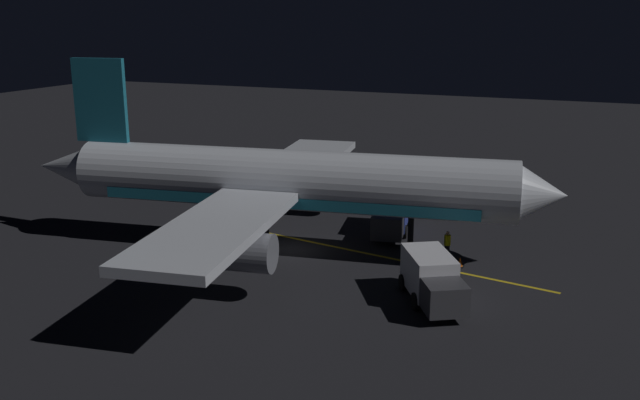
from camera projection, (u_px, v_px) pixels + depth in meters
The scene contains 8 objects.
ground_plane at pixel (291, 251), 44.18m from camera, with size 180.00×180.00×0.20m, color black.
apron_guide_stripe at pixel (357, 251), 43.85m from camera, with size 0.24×25.19×0.01m, color gold.
airliner at pixel (281, 182), 43.15m from camera, with size 31.98×34.16×11.83m.
baggage_truck at pixel (432, 280), 35.70m from camera, with size 5.75×4.60×2.54m.
catering_truck at pixel (391, 215), 47.22m from camera, with size 6.35×3.26×2.44m.
ground_crew_worker at pixel (447, 245), 42.40m from camera, with size 0.40×0.40×1.74m.
traffic_cone_near_left at pixel (403, 221), 49.55m from camera, with size 0.50×0.50×0.55m.
traffic_cone_near_right at pixel (460, 263), 41.17m from camera, with size 0.50×0.50×0.55m.
Camera 1 is at (37.83, 17.94, 14.50)m, focal length 38.93 mm.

